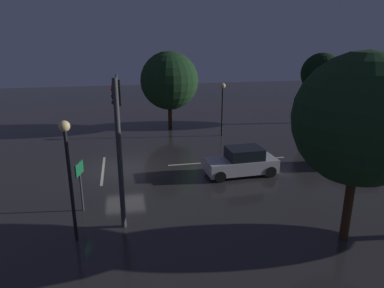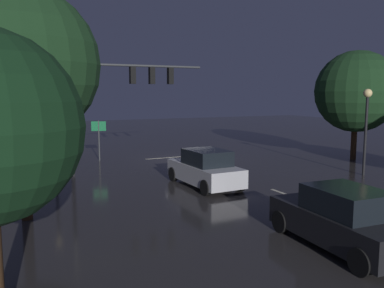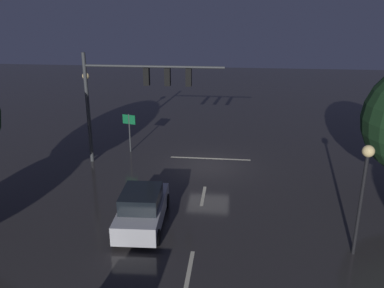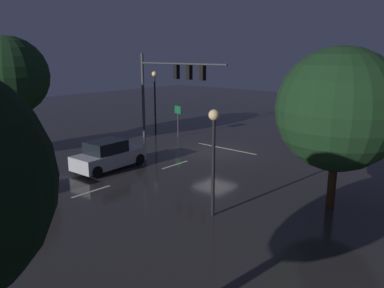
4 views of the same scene
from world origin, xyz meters
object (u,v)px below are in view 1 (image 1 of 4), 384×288
object	(u,v)px
traffic_signal_assembly	(117,111)
car_distant	(360,153)
car_approaching	(242,162)
street_lamp_right_kerb	(68,159)
tree_right_near	(361,120)
route_sign	(80,176)
tree_left_far	(169,81)
street_lamp_left_kerb	(223,99)
tree_left_near	(322,74)

from	to	relation	value
traffic_signal_assembly	car_distant	distance (m)	15.96
car_approaching	car_distant	bearing A→B (deg)	90.55
street_lamp_right_kerb	tree_right_near	world-z (taller)	tree_right_near
traffic_signal_assembly	route_sign	xyz separation A→B (m)	(1.03, -1.91, -2.85)
tree_right_near	tree_left_far	distance (m)	20.23
traffic_signal_assembly	car_approaching	distance (m)	8.38
traffic_signal_assembly	tree_left_far	bearing A→B (deg)	162.09
car_distant	street_lamp_left_kerb	distance (m)	11.25
car_approaching	route_sign	size ratio (longest dim) A/B	1.75
traffic_signal_assembly	tree_left_far	distance (m)	14.62
car_approaching	tree_left_far	distance (m)	12.83
street_lamp_left_kerb	tree_left_near	world-z (taller)	tree_left_near
car_distant	tree_left_far	size ratio (longest dim) A/B	0.64
car_approaching	tree_left_far	xyz separation A→B (m)	(-12.04, -2.69, 3.54)
car_approaching	street_lamp_right_kerb	size ratio (longest dim) A/B	0.87
street_lamp_right_kerb	tree_left_far	size ratio (longest dim) A/B	0.74
car_approaching	car_distant	distance (m)	8.18
traffic_signal_assembly	car_approaching	bearing A→B (deg)	104.58
street_lamp_left_kerb	tree_right_near	world-z (taller)	tree_right_near
tree_left_far	street_lamp_right_kerb	bearing A→B (deg)	-20.11
street_lamp_right_kerb	tree_right_near	bearing A→B (deg)	79.07
street_lamp_left_kerb	street_lamp_right_kerb	size ratio (longest dim) A/B	0.87
car_approaching	tree_right_near	xyz separation A→B (m)	(7.66, 1.86, 4.34)
street_lamp_left_kerb	route_sign	distance (m)	15.53
car_distant	street_lamp_right_kerb	xyz separation A→B (m)	(5.61, -17.30, 2.79)
car_distant	route_sign	size ratio (longest dim) A/B	1.75
car_distant	route_sign	distance (m)	17.56
route_sign	tree_left_near	bearing A→B (deg)	124.35
route_sign	tree_left_near	xyz separation A→B (m)	(-14.19, 20.77, 2.90)
car_approaching	tree_right_near	world-z (taller)	tree_right_near
traffic_signal_assembly	route_sign	bearing A→B (deg)	-61.74
traffic_signal_assembly	route_sign	distance (m)	3.58
car_distant	tree_right_near	bearing A→B (deg)	-39.25
car_approaching	route_sign	world-z (taller)	route_sign
tree_left_near	street_lamp_right_kerb	bearing A→B (deg)	-51.02
tree_right_near	street_lamp_right_kerb	bearing A→B (deg)	-100.93
car_distant	tree_right_near	xyz separation A→B (m)	(7.73, -6.32, 4.34)
street_lamp_left_kerb	route_sign	size ratio (longest dim) A/B	1.76
tree_left_near	car_approaching	bearing A→B (deg)	-45.93
traffic_signal_assembly	tree_right_near	world-z (taller)	tree_right_near
car_approaching	street_lamp_left_kerb	distance (m)	9.02
car_distant	street_lamp_left_kerb	bearing A→B (deg)	-140.89
street_lamp_right_kerb	tree_right_near	distance (m)	11.29
street_lamp_right_kerb	tree_left_near	distance (m)	26.77
car_approaching	street_lamp_right_kerb	xyz separation A→B (m)	(5.53, -9.12, 2.79)
car_distant	street_lamp_left_kerb	xyz separation A→B (m)	(-8.53, -6.94, 2.37)
car_approaching	tree_left_far	world-z (taller)	tree_left_far
traffic_signal_assembly	car_approaching	xyz separation A→B (m)	(-1.87, 7.19, -3.88)
street_lamp_left_kerb	tree_left_far	bearing A→B (deg)	-131.06
route_sign	tree_left_near	size ratio (longest dim) A/B	0.38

